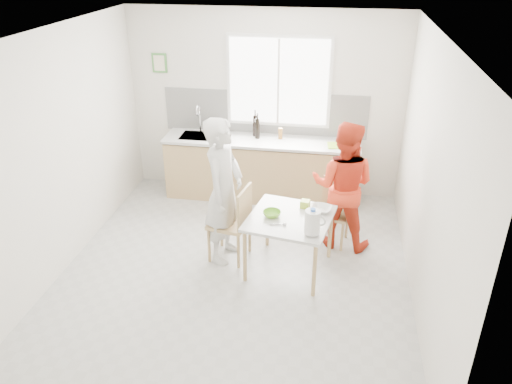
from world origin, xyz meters
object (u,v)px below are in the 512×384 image
at_px(wine_bottle_a, 255,125).
at_px(bowl_green, 272,214).
at_px(person_red, 343,186).
at_px(milk_jug, 313,222).
at_px(person_white, 224,191).
at_px(bowl_white, 321,209).
at_px(dining_table, 290,223).
at_px(chair_left, 235,220).
at_px(wine_bottle_b, 257,128).
at_px(chair_far, 334,208).

bearing_deg(wine_bottle_a, bowl_green, -74.97).
height_order(person_red, bowl_green, person_red).
bearing_deg(milk_jug, bowl_green, 156.39).
bearing_deg(wine_bottle_a, person_white, -92.12).
bearing_deg(person_white, bowl_white, -77.29).
relative_size(person_white, wine_bottle_a, 5.56).
xyz_separation_m(person_red, bowl_green, (-0.78, -0.68, -0.09)).
bearing_deg(wine_bottle_a, bowl_white, -58.48).
bearing_deg(milk_jug, person_red, 83.46).
relative_size(person_white, bowl_green, 8.78).
relative_size(bowl_white, wine_bottle_a, 0.74).
height_order(dining_table, milk_jug, milk_jug).
relative_size(chair_left, bowl_green, 4.71).
distance_m(person_white, bowl_green, 0.63).
bearing_deg(dining_table, wine_bottle_b, 110.25).
bearing_deg(milk_jug, person_white, 166.15).
height_order(chair_left, wine_bottle_a, wine_bottle_a).
bearing_deg(chair_far, milk_jug, -91.34).
bearing_deg(chair_far, wine_bottle_a, 145.68).
bearing_deg(person_red, wine_bottle_b, -33.00).
relative_size(chair_far, person_red, 0.52).
height_order(dining_table, person_red, person_red).
bearing_deg(wine_bottle_a, wine_bottle_b, -61.88).
bearing_deg(person_red, milk_jug, 83.46).
bearing_deg(bowl_green, milk_jug, -33.79).
xyz_separation_m(chair_left, bowl_white, (1.01, 0.07, 0.20)).
distance_m(chair_left, chair_far, 1.31).
bearing_deg(person_white, milk_jug, -103.85).
xyz_separation_m(chair_far, wine_bottle_b, (-1.17, 1.10, 0.61)).
distance_m(dining_table, person_red, 0.90).
xyz_separation_m(dining_table, bowl_green, (-0.21, -0.01, 0.10)).
bearing_deg(wine_bottle_a, chair_left, -88.05).
bearing_deg(wine_bottle_b, chair_left, -89.56).
relative_size(dining_table, person_white, 0.59).
height_order(person_red, wine_bottle_b, person_red).
bearing_deg(dining_table, person_red, 49.57).
height_order(bowl_green, wine_bottle_b, wine_bottle_b).
bearing_deg(wine_bottle_b, chair_far, -43.40).
bearing_deg(bowl_white, dining_table, -150.37).
bearing_deg(dining_table, wine_bottle_a, 110.64).
relative_size(chair_left, wine_bottle_b, 3.19).
distance_m(person_red, bowl_green, 1.04).
bearing_deg(dining_table, person_white, 169.82).
relative_size(wine_bottle_a, wine_bottle_b, 1.07).
bearing_deg(bowl_green, wine_bottle_a, 105.03).
height_order(bowl_white, wine_bottle_a, wine_bottle_a).
distance_m(dining_table, person_white, 0.85).
bearing_deg(wine_bottle_b, person_white, -93.87).
relative_size(person_white, milk_jug, 6.12).
bearing_deg(dining_table, milk_jug, -50.90).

